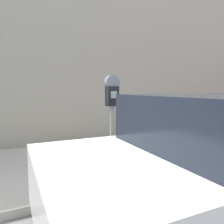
% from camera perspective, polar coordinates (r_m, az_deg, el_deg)
% --- Properties ---
extents(sidewalk, '(24.00, 2.80, 0.11)m').
position_cam_1_polar(sidewalk, '(4.36, -10.43, -12.98)').
color(sidewalk, '#BCB7AD').
rests_on(sidewalk, ground_plane).
extents(building_facade, '(24.00, 0.30, 6.86)m').
position_cam_1_polar(building_facade, '(6.32, -16.13, 23.88)').
color(building_facade, beige).
rests_on(building_facade, ground_plane).
extents(parking_meter, '(0.20, 0.13, 1.55)m').
position_cam_1_polar(parking_meter, '(3.16, 0.00, 1.46)').
color(parking_meter, gray).
rests_on(parking_meter, sidewalk).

